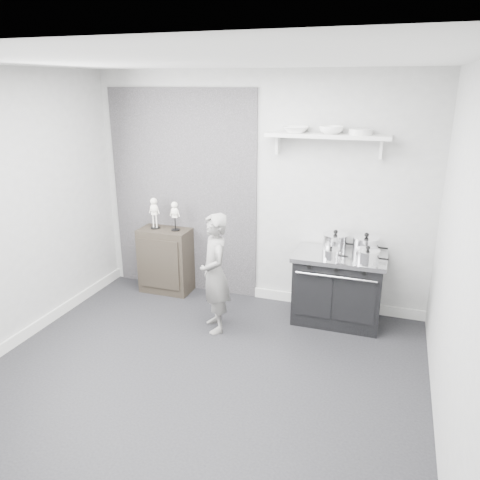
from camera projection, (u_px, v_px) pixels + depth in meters
name	position (u px, v px, depth m)	size (l,w,h in m)	color
ground	(199.00, 376.00, 4.27)	(4.00, 4.00, 0.00)	black
room_shell	(191.00, 197.00, 3.91)	(4.02, 3.62, 2.71)	#A2A2A0
wall_shelf	(327.00, 137.00, 4.90)	(1.30, 0.26, 0.24)	silver
stove	(338.00, 288.00, 5.16)	(0.98, 0.61, 0.79)	black
side_cabinet	(166.00, 260.00, 5.93)	(0.63, 0.37, 0.82)	black
child	(215.00, 273.00, 4.90)	(0.47, 0.31, 1.29)	slate
pot_back_left	(335.00, 242.00, 5.14)	(0.36, 0.28, 0.24)	silver
pot_back_right	(366.00, 246.00, 5.02)	(0.38, 0.29, 0.24)	silver
pot_front_right	(367.00, 256.00, 4.78)	(0.33, 0.25, 0.19)	silver
pot_front_center	(331.00, 254.00, 4.89)	(0.27, 0.18, 0.15)	silver
skeleton_full	(154.00, 211.00, 5.77)	(0.13, 0.08, 0.45)	white
skeleton_torso	(175.00, 214.00, 5.69)	(0.12, 0.07, 0.42)	white
bowl_large	(296.00, 130.00, 4.97)	(0.28, 0.28, 0.07)	white
bowl_small	(331.00, 130.00, 4.86)	(0.26, 0.26, 0.08)	white
plate_stack	(361.00, 132.00, 4.77)	(0.24, 0.24, 0.06)	silver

